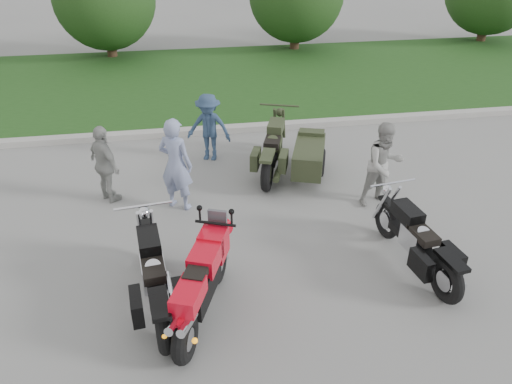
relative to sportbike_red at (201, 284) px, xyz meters
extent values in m
plane|color=gray|center=(0.64, 0.59, -0.62)|extent=(80.00, 80.00, 0.00)
cube|color=#A5A29B|center=(0.64, 6.59, -0.55)|extent=(60.00, 0.30, 0.15)
cube|color=#28541C|center=(0.64, 10.74, -0.55)|extent=(60.00, 8.00, 0.14)
cylinder|color=#3F2B1C|center=(-2.36, 14.09, -0.02)|extent=(0.36, 0.36, 1.20)
cylinder|color=#3F2B1C|center=(4.64, 14.09, -0.02)|extent=(0.36, 0.36, 1.20)
cylinder|color=#3F2B1C|center=(12.64, 14.09, -0.02)|extent=(0.36, 0.36, 1.20)
torus|color=black|center=(-0.27, -0.69, -0.29)|extent=(0.44, 0.70, 0.67)
torus|color=black|center=(0.30, 0.77, -0.30)|extent=(0.36, 0.65, 0.65)
cube|color=black|center=(0.00, -0.01, -0.03)|extent=(0.64, 1.02, 0.38)
cube|color=red|center=(0.09, 0.22, 0.26)|extent=(0.56, 0.69, 0.28)
cube|color=red|center=(-0.18, -0.46, 0.22)|extent=(0.52, 0.67, 0.24)
cube|color=black|center=(-0.05, -0.14, 0.31)|extent=(0.40, 0.46, 0.11)
cube|color=red|center=(0.23, 0.60, 0.22)|extent=(0.50, 0.54, 0.43)
cylinder|color=silver|center=(-0.36, -0.71, 0.05)|extent=(0.29, 0.51, 0.24)
cylinder|color=silver|center=(-0.22, -0.77, 0.05)|extent=(0.29, 0.51, 0.24)
torus|color=black|center=(-0.55, -0.46, -0.25)|extent=(0.27, 0.76, 0.75)
torus|color=black|center=(-0.76, 1.33, -0.27)|extent=(0.21, 0.71, 0.70)
cube|color=black|center=(-0.65, 0.44, -0.16)|extent=(0.39, 1.33, 0.15)
cube|color=silver|center=(-0.65, 0.44, -0.07)|extent=(0.38, 0.53, 0.38)
cube|color=black|center=(-0.69, 0.76, 0.23)|extent=(0.37, 0.63, 0.24)
cube|color=black|center=(-0.63, 0.27, 0.12)|extent=(0.37, 0.58, 0.13)
cube|color=black|center=(-0.55, -0.46, 0.15)|extent=(0.31, 0.63, 0.07)
cylinder|color=silver|center=(-0.41, 0.08, -0.32)|extent=(0.25, 1.21, 0.11)
torus|color=black|center=(3.54, -0.20, -0.27)|extent=(0.27, 0.72, 0.70)
torus|color=black|center=(3.31, 1.49, -0.29)|extent=(0.21, 0.67, 0.66)
cube|color=black|center=(3.43, 0.65, -0.19)|extent=(0.39, 1.26, 0.15)
cube|color=silver|center=(3.43, 0.65, -0.10)|extent=(0.37, 0.50, 0.36)
cube|color=black|center=(3.39, 0.95, 0.19)|extent=(0.36, 0.60, 0.23)
cube|color=black|center=(3.45, 0.49, 0.08)|extent=(0.36, 0.55, 0.12)
cube|color=black|center=(3.54, -0.20, 0.10)|extent=(0.30, 0.60, 0.06)
cylinder|color=silver|center=(3.66, 0.31, -0.33)|extent=(0.26, 1.14, 0.10)
torus|color=black|center=(1.56, 3.45, -0.24)|extent=(0.43, 0.78, 0.76)
torus|color=black|center=(2.16, 5.19, -0.27)|extent=(0.36, 0.72, 0.71)
cube|color=black|center=(1.86, 4.32, -0.15)|extent=(0.67, 1.35, 0.16)
cube|color=#303921|center=(1.86, 4.32, -0.06)|extent=(0.48, 0.58, 0.39)
cube|color=#303921|center=(1.97, 4.63, 0.25)|extent=(0.49, 0.68, 0.25)
cube|color=black|center=(1.81, 4.16, 0.14)|extent=(0.48, 0.63, 0.13)
cube|color=#303921|center=(1.56, 3.45, 0.16)|extent=(0.43, 0.66, 0.07)
cylinder|color=#303921|center=(1.92, 3.88, -0.31)|extent=(0.50, 1.20, 0.11)
cube|color=#303921|center=(2.56, 3.96, -0.18)|extent=(1.05, 1.57, 0.50)
torus|color=black|center=(2.83, 3.87, -0.31)|extent=(0.33, 0.63, 0.62)
imported|color=#8590B4|center=(-0.24, 3.10, 0.29)|extent=(0.80, 0.71, 1.82)
imported|color=#989792|center=(3.65, 2.59, 0.21)|extent=(0.92, 0.78, 1.67)
imported|color=navy|center=(0.53, 5.10, 0.15)|extent=(1.14, 0.89, 1.55)
imported|color=#999B95|center=(-1.58, 3.58, 0.16)|extent=(0.85, 0.97, 1.57)
camera|label=1|loc=(-0.12, -5.30, 4.49)|focal=35.00mm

